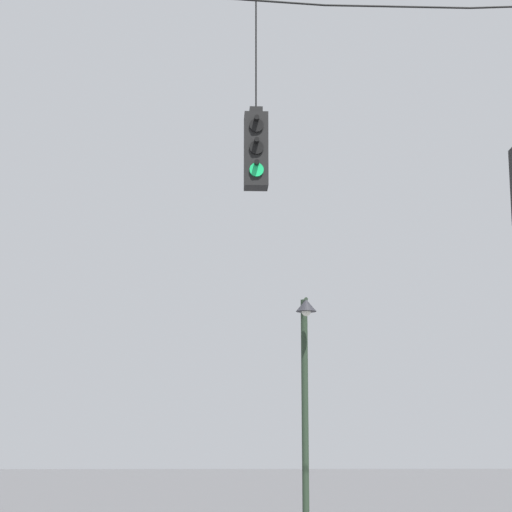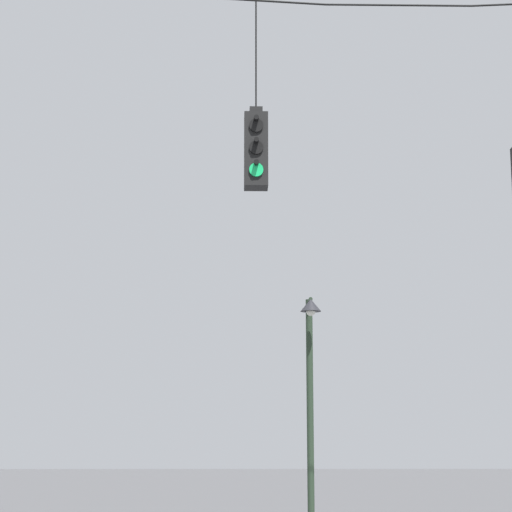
{
  "view_description": "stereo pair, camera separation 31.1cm",
  "coord_description": "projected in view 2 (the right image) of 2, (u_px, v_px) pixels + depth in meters",
  "views": [
    {
      "loc": [
        -2.72,
        -13.29,
        1.63
      ],
      "look_at": [
        -2.12,
        0.44,
        4.36
      ],
      "focal_mm": 70.0,
      "sensor_mm": 36.0,
      "label": 1
    },
    {
      "loc": [
        -2.41,
        -13.3,
        1.63
      ],
      "look_at": [
        -2.12,
        0.44,
        4.36
      ],
      "focal_mm": 70.0,
      "sensor_mm": 36.0,
      "label": 2
    }
  ],
  "objects": [
    {
      "name": "traffic_light_near_right_pole",
      "position": [
        256.0,
        149.0,
        14.32
      ],
      "size": [
        0.34,
        0.58,
        2.86
      ],
      "color": "black"
    },
    {
      "name": "street_lamp",
      "position": [
        310.0,
        381.0,
        17.43
      ],
      "size": [
        0.36,
        0.64,
        4.34
      ],
      "color": "#233323",
      "rests_on": "ground_plane"
    }
  ]
}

